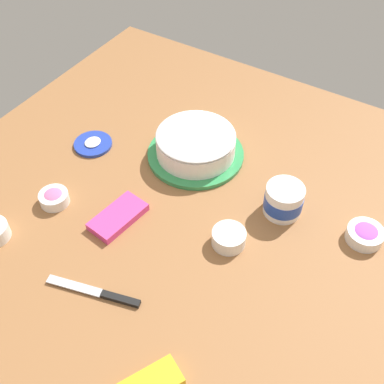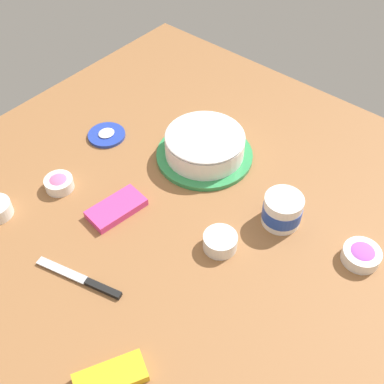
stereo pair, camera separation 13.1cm
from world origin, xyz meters
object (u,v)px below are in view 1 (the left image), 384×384
Objects in this scene: spreading_knife at (101,294)px; sprinkle_bowl_rainbow at (365,234)px; candy_box_upper at (118,217)px; frosting_tub_lid at (93,144)px; frosting_tub at (284,200)px; sprinkle_bowl_blue at (229,238)px; sprinkle_bowl_pink at (54,197)px; frosted_cake at (196,145)px.

sprinkle_bowl_rainbow is at bearing -44.19° from spreading_knife.
spreading_knife is 1.50× the size of candy_box_upper.
spreading_knife is at bearing -138.27° from frosting_tub_lid.
frosting_tub is 0.44m from candy_box_upper.
sprinkle_bowl_blue reaches higher than sprinkle_bowl_pink.
sprinkle_bowl_pink is at bearing 112.91° from sprinkle_bowl_rainbow.
frosting_tub is 0.89× the size of frosting_tub_lid.
sprinkle_bowl_rainbow reaches higher than candy_box_upper.
sprinkle_bowl_rainbow is 0.83m from sprinkle_bowl_pink.
sprinkle_bowl_blue is 0.35m from sprinkle_bowl_rainbow.
frosted_cake reaches higher than candy_box_upper.
sprinkle_bowl_blue is at bearing 157.54° from frosting_tub.
frosted_cake is 0.53m from sprinkle_bowl_rainbow.
sprinkle_bowl_rainbow is (0.48, -0.47, 0.01)m from spreading_knife.
sprinkle_bowl_rainbow is at bearing -84.05° from frosting_tub.
frosted_cake is 0.32m from frosting_tub.
sprinkle_bowl_rainbow reaches higher than spreading_knife.
sprinkle_bowl_blue reaches higher than sprinkle_bowl_rainbow.
sprinkle_bowl_blue reaches higher than candy_box_upper.
frosting_tub is at bearing -22.46° from sprinkle_bowl_blue.
frosted_cake is at bearing 85.62° from sprinkle_bowl_rainbow.
candy_box_upper is (-0.09, 0.29, -0.01)m from sprinkle_bowl_blue.
frosting_tub is 1.30× the size of sprinkle_bowl_pink.
spreading_knife is 0.67m from sprinkle_bowl_rainbow.
sprinkle_bowl_pink is 0.19m from candy_box_upper.
candy_box_upper is (-0.20, -0.25, 0.01)m from frosting_tub_lid.
spreading_knife is at bearing -118.77° from sprinkle_bowl_pink.
candy_box_upper is at bearing 115.87° from sprinkle_bowl_rainbow.
frosting_tub_lid is 0.55m from sprinkle_bowl_blue.
sprinkle_bowl_pink is (-0.24, -0.06, 0.01)m from frosting_tub_lid.
frosting_tub is 0.53m from spreading_knife.
frosting_tub_lid is at bearing 113.10° from frosted_cake.
frosted_cake reaches higher than sprinkle_bowl_pink.
frosting_tub is 0.19m from sprinkle_bowl_blue.
frosting_tub is 0.45× the size of spreading_knife.
candy_box_upper is (0.04, -0.19, -0.01)m from sprinkle_bowl_pink.
spreading_knife is 2.47× the size of sprinkle_bowl_rainbow.
frosting_tub_lid is 1.34× the size of sprinkle_bowl_blue.
sprinkle_bowl_blue is 0.56× the size of candy_box_upper.
sprinkle_bowl_blue is 1.08× the size of sprinkle_bowl_pink.
frosting_tub_lid reaches higher than spreading_knife.
frosted_cake is at bearing 6.69° from spreading_knife.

